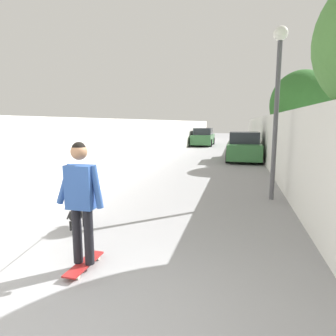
{
  "coord_description": "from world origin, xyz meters",
  "views": [
    {
      "loc": [
        -2.15,
        -1.33,
        2.05
      ],
      "look_at": [
        4.32,
        0.21,
        1.0
      ],
      "focal_mm": 31.13,
      "sensor_mm": 36.0,
      "label": 1
    }
  ],
  "objects_px": {
    "tree_right_near": "(301,104)",
    "dog": "(78,214)",
    "skateboard": "(84,264)",
    "lamp_post": "(278,84)",
    "car_near": "(244,147)",
    "person_skateboarder": "(81,194)",
    "car_far": "(203,137)"
  },
  "relations": [
    {
      "from": "person_skateboarder",
      "to": "dog",
      "type": "relative_size",
      "value": 0.98
    },
    {
      "from": "person_skateboarder",
      "to": "car_near",
      "type": "bearing_deg",
      "value": -10.59
    },
    {
      "from": "lamp_post",
      "to": "car_near",
      "type": "distance_m",
      "value": 8.51
    },
    {
      "from": "lamp_post",
      "to": "car_far",
      "type": "relative_size",
      "value": 1.01
    },
    {
      "from": "dog",
      "to": "tree_right_near",
      "type": "bearing_deg",
      "value": -29.7
    },
    {
      "from": "tree_right_near",
      "to": "person_skateboarder",
      "type": "relative_size",
      "value": 2.62
    },
    {
      "from": "dog",
      "to": "car_far",
      "type": "height_order",
      "value": "car_far"
    },
    {
      "from": "car_far",
      "to": "dog",
      "type": "bearing_deg",
      "value": -179.94
    },
    {
      "from": "tree_right_near",
      "to": "skateboard",
      "type": "bearing_deg",
      "value": 157.18
    },
    {
      "from": "car_near",
      "to": "skateboard",
      "type": "bearing_deg",
      "value": 169.41
    },
    {
      "from": "car_far",
      "to": "skateboard",
      "type": "bearing_deg",
      "value": -177.58
    },
    {
      "from": "tree_right_near",
      "to": "dog",
      "type": "relative_size",
      "value": 2.56
    },
    {
      "from": "lamp_post",
      "to": "dog",
      "type": "relative_size",
      "value": 2.51
    },
    {
      "from": "skateboard",
      "to": "car_far",
      "type": "height_order",
      "value": "car_far"
    },
    {
      "from": "skateboard",
      "to": "dog",
      "type": "bearing_deg",
      "value": 33.16
    },
    {
      "from": "tree_right_near",
      "to": "person_skateboarder",
      "type": "height_order",
      "value": "tree_right_near"
    },
    {
      "from": "tree_right_near",
      "to": "car_far",
      "type": "height_order",
      "value": "tree_right_near"
    },
    {
      "from": "skateboard",
      "to": "person_skateboarder",
      "type": "relative_size",
      "value": 0.47
    },
    {
      "from": "lamp_post",
      "to": "car_near",
      "type": "xyz_separation_m",
      "value": [
        8.18,
        0.6,
        -2.29
      ]
    },
    {
      "from": "car_near",
      "to": "lamp_post",
      "type": "bearing_deg",
      "value": -175.8
    },
    {
      "from": "tree_right_near",
      "to": "lamp_post",
      "type": "height_order",
      "value": "tree_right_near"
    },
    {
      "from": "car_far",
      "to": "tree_right_near",
      "type": "bearing_deg",
      "value": -151.67
    },
    {
      "from": "skateboard",
      "to": "car_far",
      "type": "relative_size",
      "value": 0.18
    },
    {
      "from": "person_skateboarder",
      "to": "car_far",
      "type": "height_order",
      "value": "person_skateboarder"
    },
    {
      "from": "person_skateboarder",
      "to": "car_far",
      "type": "xyz_separation_m",
      "value": [
        22.58,
        0.96,
        -0.37
      ]
    },
    {
      "from": "tree_right_near",
      "to": "skateboard",
      "type": "xyz_separation_m",
      "value": [
        -11.68,
        4.92,
        -2.82
      ]
    },
    {
      "from": "lamp_post",
      "to": "person_skateboarder",
      "type": "height_order",
      "value": "lamp_post"
    },
    {
      "from": "person_skateboarder",
      "to": "car_far",
      "type": "relative_size",
      "value": 0.39
    },
    {
      "from": "person_skateboarder",
      "to": "tree_right_near",
      "type": "bearing_deg",
      "value": -22.82
    },
    {
      "from": "dog",
      "to": "lamp_post",
      "type": "bearing_deg",
      "value": -51.24
    },
    {
      "from": "lamp_post",
      "to": "person_skateboarder",
      "type": "bearing_deg",
      "value": 146.87
    },
    {
      "from": "lamp_post",
      "to": "car_far",
      "type": "distance_m",
      "value": 18.57
    }
  ]
}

